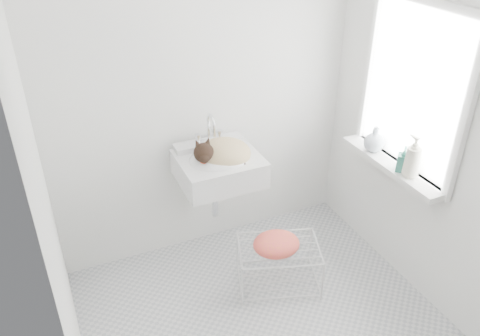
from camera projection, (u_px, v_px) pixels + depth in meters
name	position (u px, v px, depth m)	size (l,w,h in m)	color
floor	(265.00, 323.00, 3.11)	(2.20, 2.00, 0.02)	silver
back_wall	(203.00, 88.00, 3.26)	(2.20, 0.02, 2.50)	white
right_wall	(437.00, 116.00, 2.87)	(0.02, 2.00, 2.50)	white
left_wall	(46.00, 203.00, 2.09)	(0.02, 2.00, 2.50)	white
window_glass	(414.00, 89.00, 2.97)	(0.01, 0.80, 1.00)	white
window_frame	(412.00, 90.00, 2.96)	(0.04, 0.90, 1.10)	white
windowsill	(391.00, 165.00, 3.20)	(0.16, 0.88, 0.04)	white
sink	(219.00, 157.00, 3.26)	(0.55, 0.48, 0.22)	silver
faucet	(208.00, 128.00, 3.33)	(0.20, 0.14, 0.20)	silver
cat	(221.00, 153.00, 3.23)	(0.42, 0.36, 0.25)	tan
wire_rack	(278.00, 266.00, 3.35)	(0.54, 0.38, 0.32)	silver
towel	(276.00, 248.00, 3.21)	(0.32, 0.22, 0.13)	#F4A819
bottle_a	(409.00, 176.00, 3.05)	(0.09, 0.09, 0.23)	white
bottle_b	(401.00, 171.00, 3.11)	(0.08, 0.08, 0.17)	#33806F
bottle_c	(373.00, 151.00, 3.34)	(0.14, 0.14, 0.18)	silver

